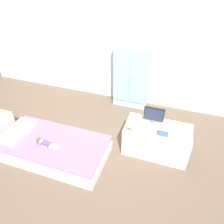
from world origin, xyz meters
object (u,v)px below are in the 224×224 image
Objects in this scene: wardrobe at (131,76)px; tv_monitor at (154,115)px; rocking_horse_toy at (129,126)px; book_blue at (163,133)px; bed at (54,148)px; doll at (44,143)px; nightstand at (0,126)px; tv_stand at (156,140)px.

wardrobe is 4.44× the size of tv_monitor.
rocking_horse_toy is 0.48m from book_blue.
wardrobe reaches higher than tv_monitor.
rocking_horse_toy reaches higher than bed.
rocking_horse_toy is at bearing -139.74° from tv_monitor.
doll is at bearing -134.23° from bed.
wardrobe is (1.84, 1.64, 0.45)m from nightstand.
doll is at bearing -157.18° from rocking_horse_toy.
nightstand is at bearing -167.17° from tv_monitor.
tv_stand reaches higher than bed.
wardrobe is (0.75, 1.73, 0.53)m from bed.
tv_monitor is 2.54× the size of rocking_horse_toy.
wardrobe is at bearing 121.85° from tv_stand.
rocking_horse_toy reaches higher than tv_stand.
wardrobe reaches higher than book_blue.
tv_stand is 6.06× the size of book_blue.
book_blue is at bearing 6.98° from rocking_horse_toy.
book_blue is (0.47, 0.06, -0.05)m from rocking_horse_toy.
book_blue is at bearing 16.55° from bed.
tv_stand is at bearing 10.54° from nightstand.
wardrobe is 11.28× the size of rocking_horse_toy.
book_blue is (1.54, 0.46, 0.36)m from bed.
tv_monitor is at bearing 139.83° from tv_stand.
book_blue reaches higher than tv_stand.
doll is at bearing -157.14° from tv_stand.
book_blue is (0.79, -1.27, -0.17)m from wardrobe.
doll is 3.37× the size of rocking_horse_toy.
nightstand is at bearing -138.30° from wardrobe.
bed is 10.23× the size of book_blue.
tv_monitor is (0.62, -1.08, -0.02)m from wardrobe.
tv_monitor is 0.40m from rocking_horse_toy.
tv_monitor is 0.30m from book_blue.
bed is 1.65m from book_blue.
wardrobe is 1.37m from rocking_horse_toy.
doll is (-0.08, -0.09, 0.17)m from bed.
wardrobe is (0.83, 1.82, 0.36)m from doll.
nightstand is (-1.00, 0.18, -0.09)m from doll.
doll is at bearing -114.64° from wardrobe.
tv_stand is at bearing 21.16° from bed.
tv_monitor is at bearing 26.92° from doll.
bed is at bearing -4.88° from nightstand.
book_blue is at bearing -56.81° from tv_stand.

